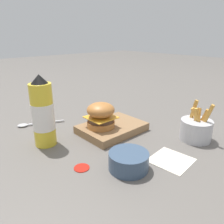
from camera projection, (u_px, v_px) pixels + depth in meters
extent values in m
plane|color=#5B5651|center=(128.00, 130.00, 0.84)|extent=(6.00, 6.00, 0.00)
cube|color=olive|center=(112.00, 128.00, 0.83)|extent=(0.23, 0.17, 0.03)
cylinder|color=#AD6B33|center=(101.00, 124.00, 0.80)|extent=(0.10, 0.10, 0.02)
cylinder|color=#4C3323|center=(101.00, 119.00, 0.79)|extent=(0.09, 0.09, 0.01)
cube|color=gold|center=(101.00, 117.00, 0.79)|extent=(0.10, 0.10, 0.00)
ellipsoid|color=#AD6B33|center=(101.00, 110.00, 0.78)|extent=(0.10, 0.10, 0.05)
cylinder|color=yellow|center=(43.00, 115.00, 0.70)|extent=(0.07, 0.07, 0.21)
cylinder|color=white|center=(43.00, 116.00, 0.70)|extent=(0.07, 0.07, 0.09)
cone|color=black|center=(39.00, 79.00, 0.66)|extent=(0.05, 0.05, 0.03)
cylinder|color=#B7B7BC|center=(196.00, 130.00, 0.76)|extent=(0.11, 0.11, 0.07)
cube|color=gold|center=(198.00, 119.00, 0.74)|extent=(0.01, 0.03, 0.07)
cube|color=gold|center=(193.00, 113.00, 0.77)|extent=(0.01, 0.03, 0.09)
cube|color=gold|center=(198.00, 117.00, 0.76)|extent=(0.03, 0.02, 0.07)
cube|color=gold|center=(207.00, 117.00, 0.73)|extent=(0.02, 0.04, 0.09)
cube|color=gold|center=(203.00, 118.00, 0.74)|extent=(0.01, 0.03, 0.07)
cube|color=gold|center=(196.00, 118.00, 0.74)|extent=(0.02, 0.02, 0.07)
cube|color=gold|center=(197.00, 117.00, 0.75)|extent=(0.03, 0.03, 0.07)
cylinder|color=#384C66|center=(129.00, 161.00, 0.60)|extent=(0.11, 0.11, 0.05)
cylinder|color=#669356|center=(129.00, 154.00, 0.59)|extent=(0.09, 0.09, 0.01)
cylinder|color=silver|center=(47.00, 122.00, 0.90)|extent=(0.13, 0.06, 0.01)
ellipsoid|color=silver|center=(23.00, 125.00, 0.87)|extent=(0.05, 0.04, 0.01)
cylinder|color=#B21E14|center=(82.00, 168.00, 0.60)|extent=(0.04, 0.04, 0.00)
cube|color=beige|center=(171.00, 160.00, 0.64)|extent=(0.12, 0.12, 0.00)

